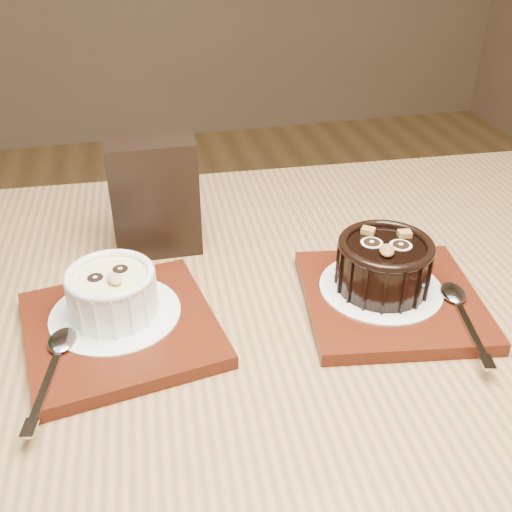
{
  "coord_description": "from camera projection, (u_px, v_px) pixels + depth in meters",
  "views": [
    {
      "loc": [
        0.02,
        -0.49,
        1.13
      ],
      "look_at": [
        0.13,
        -0.0,
        0.81
      ],
      "focal_mm": 42.0,
      "sensor_mm": 36.0,
      "label": 1
    }
  ],
  "objects": [
    {
      "name": "doily_left",
      "position": [
        115.0,
        313.0,
        0.6
      ],
      "size": [
        0.13,
        0.13,
        0.0
      ],
      "primitive_type": "cylinder",
      "color": "white",
      "rests_on": "tray_left"
    },
    {
      "name": "tray_left",
      "position": [
        121.0,
        329.0,
        0.59
      ],
      "size": [
        0.21,
        0.21,
        0.01
      ],
      "primitive_type": "cube",
      "rotation": [
        0.0,
        0.0,
        0.16
      ],
      "color": "#501C0D",
      "rests_on": "table"
    },
    {
      "name": "spoon_right",
      "position": [
        463.0,
        313.0,
        0.59
      ],
      "size": [
        0.05,
        0.14,
        0.01
      ],
      "primitive_type": null,
      "rotation": [
        0.0,
        0.0,
        -0.22
      ],
      "color": "silver",
      "rests_on": "tray_right"
    },
    {
      "name": "condiment_stand",
      "position": [
        155.0,
        196.0,
        0.7
      ],
      "size": [
        0.1,
        0.06,
        0.14
      ],
      "primitive_type": "cube",
      "rotation": [
        0.0,
        0.0,
        -0.02
      ],
      "color": "black",
      "rests_on": "table"
    },
    {
      "name": "spoon_left",
      "position": [
        52.0,
        366.0,
        0.53
      ],
      "size": [
        0.05,
        0.14,
        0.01
      ],
      "primitive_type": null,
      "rotation": [
        0.0,
        0.0,
        -0.21
      ],
      "color": "silver",
      "rests_on": "tray_left"
    },
    {
      "name": "ramekin_dark",
      "position": [
        384.0,
        263.0,
        0.62
      ],
      "size": [
        0.1,
        0.1,
        0.06
      ],
      "rotation": [
        0.0,
        0.0,
        -0.4
      ],
      "color": "black",
      "rests_on": "doily_right"
    },
    {
      "name": "table",
      "position": [
        251.0,
        407.0,
        0.64
      ],
      "size": [
        1.24,
        0.86,
        0.75
      ],
      "rotation": [
        0.0,
        0.0,
        -0.05
      ],
      "color": "brown",
      "rests_on": "ground"
    },
    {
      "name": "doily_right",
      "position": [
        381.0,
        287.0,
        0.64
      ],
      "size": [
        0.13,
        0.13,
        0.0
      ],
      "primitive_type": "cylinder",
      "color": "white",
      "rests_on": "tray_right"
    },
    {
      "name": "tray_right",
      "position": [
        391.0,
        299.0,
        0.63
      ],
      "size": [
        0.21,
        0.21,
        0.01
      ],
      "primitive_type": "cube",
      "rotation": [
        0.0,
        0.0,
        -0.15
      ],
      "color": "#501C0D",
      "rests_on": "table"
    },
    {
      "name": "ramekin_white",
      "position": [
        112.0,
        291.0,
        0.58
      ],
      "size": [
        0.09,
        0.09,
        0.05
      ],
      "rotation": [
        0.0,
        0.0,
        0.38
      ],
      "color": "white",
      "rests_on": "doily_left"
    }
  ]
}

